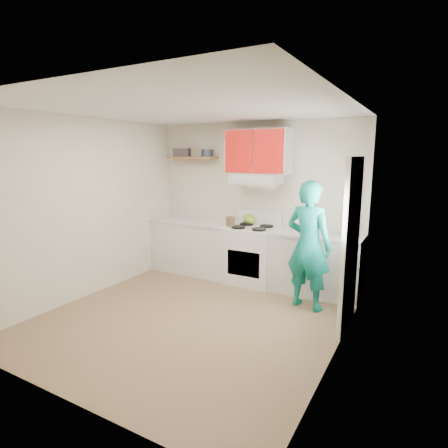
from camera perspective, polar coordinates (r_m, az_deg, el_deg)
The scene contains 21 objects.
floor at distance 4.93m, azimuth -4.79°, elevation -14.14°, with size 3.80×3.80×0.00m, color brown.
ceiling at distance 4.51m, azimuth -5.33°, elevation 17.41°, with size 3.60×3.80×0.04m, color white.
back_wall at distance 6.19m, azimuth 4.91°, elevation 3.49°, with size 3.60×0.04×2.60m, color beige.
front_wall at distance 3.20m, azimuth -24.63°, elevation -4.16°, with size 3.60×0.04×2.60m, color beige.
left_wall at distance 5.74m, azimuth -20.07°, elevation 2.34°, with size 0.04×3.80×2.60m, color beige.
right_wall at distance 3.85m, azimuth 17.73°, elevation -1.32°, with size 0.04×3.80×2.60m, color beige.
door at distance 4.58m, azimuth 19.02°, elevation -3.06°, with size 0.05×0.85×2.05m, color white.
door_glass at distance 4.51m, azimuth 19.01°, elevation 2.23°, with size 0.01×0.55×0.95m, color white.
counter_left at distance 6.59m, azimuth -4.58°, elevation -3.59°, with size 1.52×0.60×0.90m, color silver.
counter_right at distance 5.71m, azimuth 14.04°, elevation -6.12°, with size 1.32×0.60×0.90m, color silver.
stove at distance 6.02m, azimuth 4.37°, elevation -4.85°, with size 0.76×0.65×0.92m, color white.
range_hood at distance 5.91m, azimuth 4.97°, elevation 7.01°, with size 0.76×0.44×0.15m, color silver.
upper_cabinets at distance 5.95m, azimuth 5.26°, elevation 11.12°, with size 1.02×0.33×0.70m, color red.
shelf at distance 6.57m, azimuth -4.86°, elevation 10.20°, with size 0.90×0.30×0.04m, color brown.
books at distance 6.73m, azimuth -6.52°, elevation 10.94°, with size 0.28×0.20×0.14m, color #3A3339.
tin at distance 6.45m, azimuth -2.61°, elevation 10.92°, with size 0.20×0.20×0.12m, color #333D4C.
kettle at distance 6.14m, azimuth 3.99°, elevation 0.74°, with size 0.22×0.22×0.19m, color olive.
crock at distance 6.02m, azimuth 1.01°, elevation 0.32°, with size 0.14×0.14×0.17m, color brown.
cutting_board at distance 5.54m, azimuth 12.79°, elevation -1.68°, with size 0.27×0.20×0.02m, color olive.
silicone_mat at distance 5.51m, azimuth 16.46°, elevation -1.98°, with size 0.26×0.22×0.01m, color red.
person at distance 5.06m, azimuth 12.97°, elevation -3.25°, with size 0.64×0.42×1.75m, color #0D7669.
Camera 1 is at (2.53, -3.70, 2.06)m, focal length 29.51 mm.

